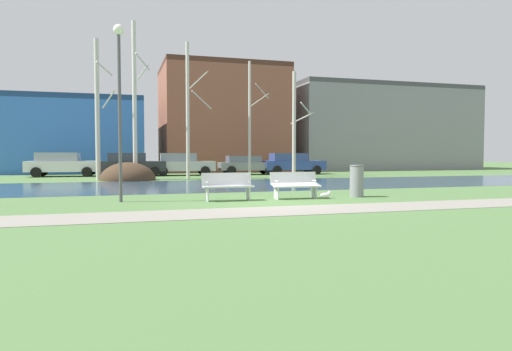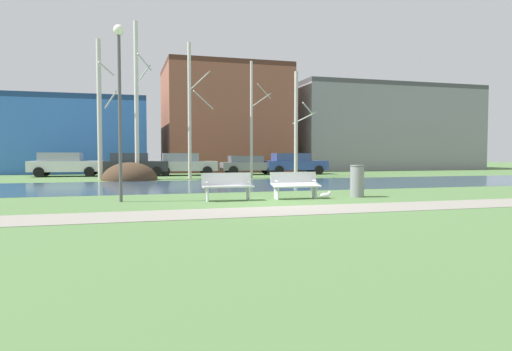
{
  "view_description": "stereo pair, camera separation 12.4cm",
  "coord_description": "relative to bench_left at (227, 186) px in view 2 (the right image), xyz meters",
  "views": [
    {
      "loc": [
        -4.38,
        -13.1,
        1.47
      ],
      "look_at": [
        -0.15,
        1.08,
        0.77
      ],
      "focal_mm": 32.11,
      "sensor_mm": 36.0,
      "label": 1
    },
    {
      "loc": [
        -4.26,
        -13.13,
        1.47
      ],
      "look_at": [
        -0.15,
        1.08,
        0.77
      ],
      "focal_mm": 32.11,
      "sensor_mm": 36.0,
      "label": 2
    }
  ],
  "objects": [
    {
      "name": "ground_plane",
      "position": [
        1.14,
        9.09,
        -0.47
      ],
      "size": [
        120.0,
        120.0,
        0.0
      ],
      "primitive_type": "plane",
      "color": "#4C703D"
    },
    {
      "name": "paved_path_strip",
      "position": [
        1.14,
        -2.97,
        -0.47
      ],
      "size": [
        60.0,
        1.9,
        0.01
      ],
      "primitive_type": "cube",
      "color": "gray",
      "rests_on": "ground"
    },
    {
      "name": "river_band",
      "position": [
        1.14,
        7.06,
        -0.47
      ],
      "size": [
        80.0,
        8.31,
        0.01
      ],
      "primitive_type": "cube",
      "color": "#2D475B",
      "rests_on": "ground"
    },
    {
      "name": "soil_mound",
      "position": [
        -2.82,
        12.45,
        -0.47
      ],
      "size": [
        3.06,
        2.91,
        2.0
      ],
      "primitive_type": "ellipsoid",
      "color": "#423021",
      "rests_on": "ground"
    },
    {
      "name": "bench_left",
      "position": [
        0.0,
        0.0,
        0.0
      ],
      "size": [
        1.61,
        0.6,
        0.87
      ],
      "color": "silver",
      "rests_on": "ground"
    },
    {
      "name": "bench_right",
      "position": [
        2.28,
        0.0,
        0.0
      ],
      "size": [
        1.61,
        0.6,
        0.87
      ],
      "color": "silver",
      "rests_on": "ground"
    },
    {
      "name": "trash_bin",
      "position": [
        4.51,
        -0.05,
        0.09
      ],
      "size": [
        0.5,
        0.5,
        1.09
      ],
      "color": "gray",
      "rests_on": "ground"
    },
    {
      "name": "seagull",
      "position": [
        3.2,
        -0.37,
        -0.34
      ],
      "size": [
        0.42,
        0.16,
        0.25
      ],
      "color": "white",
      "rests_on": "ground"
    },
    {
      "name": "streetlamp",
      "position": [
        -3.23,
        0.54,
        3.11
      ],
      "size": [
        0.32,
        0.32,
        5.37
      ],
      "color": "#4C4C51",
      "rests_on": "ground"
    },
    {
      "name": "birch_far_left",
      "position": [
        -4.39,
        13.11,
        3.51
      ],
      "size": [
        1.12,
        1.8,
        7.86
      ],
      "color": "beige",
      "rests_on": "ground"
    },
    {
      "name": "birch_left",
      "position": [
        -2.38,
        13.05,
        4.08
      ],
      "size": [
        1.01,
        1.69,
        8.98
      ],
      "color": "beige",
      "rests_on": "ground"
    },
    {
      "name": "birch_center_left",
      "position": [
        0.69,
        13.21,
        3.62
      ],
      "size": [
        1.54,
        2.65,
        8.04
      ],
      "color": "beige",
      "rests_on": "ground"
    },
    {
      "name": "birch_center",
      "position": [
        4.37,
        12.76,
        3.14
      ],
      "size": [
        1.28,
        2.38,
        7.06
      ],
      "color": "#BCB7A8",
      "rests_on": "ground"
    },
    {
      "name": "birch_center_right",
      "position": [
        7.68,
        13.84,
        2.96
      ],
      "size": [
        1.49,
        2.48,
        6.79
      ],
      "color": "#BCB7A8",
      "rests_on": "ground"
    },
    {
      "name": "parked_van_nearest_white",
      "position": [
        -6.8,
        18.01,
        0.34
      ],
      "size": [
        4.62,
        2.31,
        1.55
      ],
      "color": "silver",
      "rests_on": "ground"
    },
    {
      "name": "parked_sedan_second_dark",
      "position": [
        -2.52,
        17.3,
        0.33
      ],
      "size": [
        4.34,
        2.12,
        1.53
      ],
      "color": "#282B30",
      "rests_on": "ground"
    },
    {
      "name": "parked_hatch_third_silver",
      "position": [
        0.81,
        17.31,
        0.33
      ],
      "size": [
        4.31,
        2.22,
        1.52
      ],
      "color": "#B2B5BC",
      "rests_on": "ground"
    },
    {
      "name": "parked_wagon_fourth_grey",
      "position": [
        5.37,
        17.15,
        0.25
      ],
      "size": [
        4.18,
        2.14,
        1.33
      ],
      "color": "slate",
      "rests_on": "ground"
    },
    {
      "name": "parked_suv_fifth_blue",
      "position": [
        8.67,
        16.89,
        0.32
      ],
      "size": [
        4.54,
        2.23,
        1.52
      ],
      "color": "#2D4793",
      "rests_on": "ground"
    },
    {
      "name": "building_blue_store",
      "position": [
        -7.28,
        25.58,
        2.45
      ],
      "size": [
        11.65,
        8.6,
        5.84
      ],
      "color": "#3870C6",
      "rests_on": "ground"
    },
    {
      "name": "building_brick_low",
      "position": [
        5.33,
        25.21,
        4.01
      ],
      "size": [
        10.23,
        8.32,
        8.96
      ],
      "color": "brown",
      "rests_on": "ground"
    },
    {
      "name": "building_grey_warehouse",
      "position": [
        20.67,
        24.69,
        3.45
      ],
      "size": [
        17.74,
        7.26,
        7.84
      ],
      "color": "gray",
      "rests_on": "ground"
    }
  ]
}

